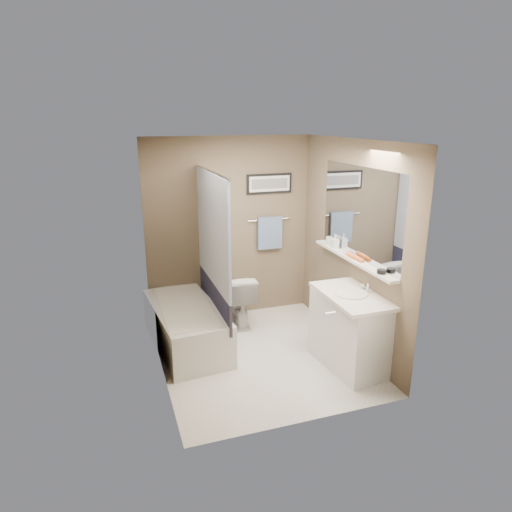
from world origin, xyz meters
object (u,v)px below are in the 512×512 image
object	(u,v)px
hair_brush_back	(353,256)
glass_jar	(329,241)
vanity	(350,332)
soap_bottle	(335,241)
candle_bowl_near	(381,272)
bathtub	(186,326)
toilet	(238,299)
hair_brush_front	(357,258)

from	to	relation	value
hair_brush_back	glass_jar	distance (m)	0.58
vanity	soap_bottle	distance (m)	1.12
vanity	glass_jar	xyz separation A→B (m)	(0.19, 0.92, 0.77)
candle_bowl_near	glass_jar	size ratio (longest dim) A/B	0.90
bathtub	toilet	xyz separation A→B (m)	(0.76, 0.40, 0.10)
bathtub	candle_bowl_near	world-z (taller)	candle_bowl_near
toilet	hair_brush_back	xyz separation A→B (m)	(1.02, -1.07, 0.79)
candle_bowl_near	hair_brush_front	distance (m)	0.47
hair_brush_front	hair_brush_back	xyz separation A→B (m)	(0.00, 0.08, 0.00)
bathtub	soap_bottle	bearing A→B (deg)	-13.30
candle_bowl_near	hair_brush_back	xyz separation A→B (m)	(0.00, 0.55, 0.00)
vanity	hair_brush_back	size ratio (longest dim) A/B	4.09
bathtub	hair_brush_back	world-z (taller)	hair_brush_back
toilet	candle_bowl_near	bearing A→B (deg)	126.79
hair_brush_back	toilet	bearing A→B (deg)	133.66
hair_brush_back	vanity	bearing A→B (deg)	-118.13
glass_jar	soap_bottle	bearing A→B (deg)	-90.00
bathtub	vanity	xyz separation A→B (m)	(1.60, -1.02, 0.15)
candle_bowl_near	soap_bottle	xyz separation A→B (m)	(0.00, 0.98, 0.06)
vanity	soap_bottle	world-z (taller)	soap_bottle
toilet	vanity	xyz separation A→B (m)	(0.84, -1.42, 0.05)
bathtub	hair_brush_front	size ratio (longest dim) A/B	6.82
candle_bowl_near	hair_brush_front	size ratio (longest dim) A/B	0.41
bathtub	vanity	size ratio (longest dim) A/B	1.67
hair_brush_front	glass_jar	distance (m)	0.66
glass_jar	bathtub	bearing A→B (deg)	176.96
toilet	vanity	world-z (taller)	vanity
bathtub	soap_bottle	world-z (taller)	soap_bottle
bathtub	vanity	distance (m)	1.90
toilet	glass_jar	bearing A→B (deg)	158.68
hair_brush_back	glass_jar	xyz separation A→B (m)	(0.00, 0.58, 0.03)
toilet	hair_brush_back	size ratio (longest dim) A/B	3.15
toilet	hair_brush_back	distance (m)	1.68
glass_jar	soap_bottle	distance (m)	0.16
hair_brush_back	soap_bottle	bearing A→B (deg)	90.00
bathtub	candle_bowl_near	xyz separation A→B (m)	(1.79, -1.22, 0.89)
vanity	glass_jar	distance (m)	1.21
toilet	candle_bowl_near	xyz separation A→B (m)	(1.02, -1.63, 0.79)
toilet	vanity	bearing A→B (deg)	125.17
vanity	hair_brush_front	world-z (taller)	hair_brush_front
toilet	hair_brush_front	world-z (taller)	hair_brush_front
toilet	hair_brush_front	size ratio (longest dim) A/B	3.15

